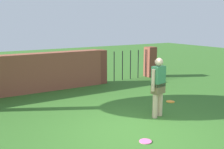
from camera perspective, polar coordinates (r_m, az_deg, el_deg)
name	(u,v)px	position (r m, az deg, el deg)	size (l,w,h in m)	color
ground_plane	(133,131)	(6.51, 4.41, -11.96)	(40.00, 40.00, 0.00)	#336623
brick_wall	(17,74)	(10.10, -19.44, 0.01)	(6.51, 0.50, 1.42)	brown
person	(158,85)	(7.29, 9.80, -2.14)	(0.53, 0.29, 1.62)	beige
fence_gate	(126,64)	(11.99, 3.10, 2.23)	(3.15, 0.44, 1.40)	brown
frisbee_orange	(170,102)	(8.94, 12.30, -5.64)	(0.27, 0.27, 0.02)	orange
frisbee_pink	(145,141)	(6.02, 7.12, -13.91)	(0.27, 0.27, 0.02)	pink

